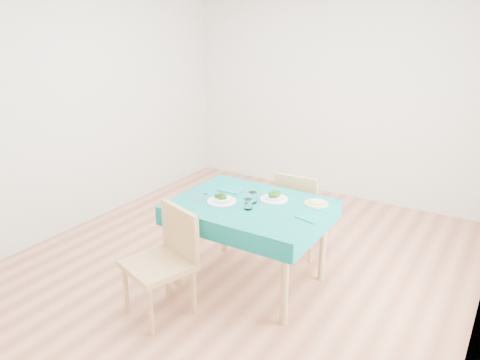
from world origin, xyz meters
The scene contains 16 objects.
room_shell centered at (0.00, 0.00, 1.35)m, with size 4.02×4.52×2.73m.
table centered at (0.24, -0.22, 0.38)m, with size 1.25×0.95×0.76m, color #08615F.
chair_near centered at (-0.13, -0.97, 0.58)m, with size 0.46×0.51×1.16m, color tan.
chair_far centered at (0.37, 0.55, 0.52)m, with size 0.41×0.45×1.03m, color tan.
bowl_near centered at (0.02, -0.33, 0.80)m, with size 0.24×0.24×0.07m, color white, non-canonical shape.
bowl_far centered at (0.37, -0.05, 0.79)m, with size 0.24×0.24×0.07m, color white, non-canonical shape.
fork_near centered at (-0.19, -0.35, 0.76)m, with size 0.03×0.20×0.00m, color silver.
knife_near centered at (0.09, -0.33, 0.76)m, with size 0.02×0.23×0.00m, color silver.
fork_far centered at (0.28, -0.08, 0.76)m, with size 0.02×0.19×0.00m, color silver.
knife_far centered at (0.75, -0.17, 0.76)m, with size 0.02×0.22×0.00m, color silver.
napkin_near centered at (-0.06, -0.06, 0.76)m, with size 0.20×0.14×0.01m, color #0C6B68.
napkin_far centered at (0.78, -0.25, 0.76)m, with size 0.18×0.13×0.01m, color #0C6B68.
tumbler_center centered at (0.25, -0.20, 0.80)m, with size 0.07×0.07×0.09m, color white.
tumbler_side centered at (0.29, -0.34, 0.80)m, with size 0.07×0.07×0.09m, color white.
side_plate centered at (0.71, 0.05, 0.76)m, with size 0.20×0.20×0.01m, color #B4D869.
bread_slice centered at (0.71, 0.05, 0.78)m, with size 0.10×0.10×0.02m, color beige.
Camera 1 is at (2.07, -3.31, 2.25)m, focal length 35.00 mm.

